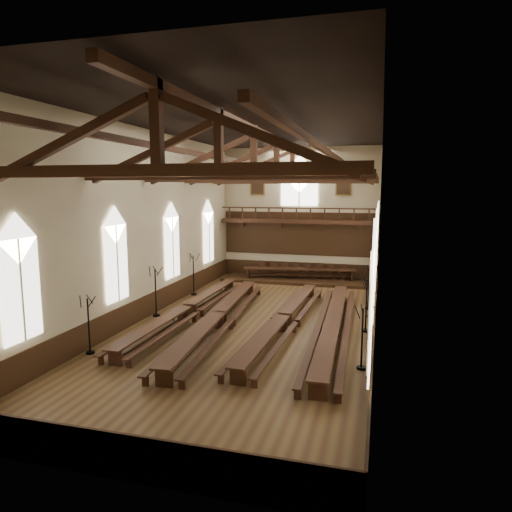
{
  "coord_description": "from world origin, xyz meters",
  "views": [
    {
      "loc": [
        6.05,
        -21.76,
        6.9
      ],
      "look_at": [
        -0.3,
        1.5,
        3.32
      ],
      "focal_mm": 32.0,
      "sensor_mm": 36.0,
      "label": 1
    }
  ],
  "objects_px": {
    "candelabrum_right_near": "(362,350)",
    "candelabrum_right_mid": "(366,315)",
    "candelabrum_left_mid": "(156,301)",
    "candelabrum_left_far": "(194,282)",
    "candelabrum_left_near": "(89,336)",
    "refectory_row_c": "(284,318)",
    "refectory_row_b": "(218,316)",
    "refectory_row_d": "(333,323)",
    "candelabrum_right_far": "(368,296)",
    "high_table": "(299,270)",
    "dais": "(299,280)",
    "refectory_row_a": "(187,309)"
  },
  "relations": [
    {
      "from": "refectory_row_b",
      "to": "high_table",
      "type": "height_order",
      "value": "high_table"
    },
    {
      "from": "refectory_row_b",
      "to": "candelabrum_right_far",
      "type": "height_order",
      "value": "candelabrum_right_far"
    },
    {
      "from": "refectory_row_b",
      "to": "candelabrum_left_far",
      "type": "bearing_deg",
      "value": 122.62
    },
    {
      "from": "candelabrum_right_far",
      "to": "dais",
      "type": "bearing_deg",
      "value": 127.48
    },
    {
      "from": "refectory_row_c",
      "to": "candelabrum_left_near",
      "type": "xyz_separation_m",
      "value": [
        -7.19,
        -5.53,
        0.22
      ]
    },
    {
      "from": "refectory_row_b",
      "to": "refectory_row_d",
      "type": "bearing_deg",
      "value": 3.43
    },
    {
      "from": "refectory_row_c",
      "to": "candelabrum_left_far",
      "type": "distance_m",
      "value": 9.11
    },
    {
      "from": "refectory_row_c",
      "to": "candelabrum_right_far",
      "type": "xyz_separation_m",
      "value": [
        3.91,
        4.95,
        0.23
      ]
    },
    {
      "from": "candelabrum_left_near",
      "to": "candelabrum_left_far",
      "type": "distance_m",
      "value": 11.12
    },
    {
      "from": "refectory_row_a",
      "to": "high_table",
      "type": "distance_m",
      "value": 12.03
    },
    {
      "from": "refectory_row_b",
      "to": "refectory_row_d",
      "type": "height_order",
      "value": "refectory_row_b"
    },
    {
      "from": "refectory_row_b",
      "to": "candelabrum_left_far",
      "type": "height_order",
      "value": "candelabrum_left_far"
    },
    {
      "from": "refectory_row_d",
      "to": "high_table",
      "type": "relative_size",
      "value": 1.78
    },
    {
      "from": "candelabrum_right_near",
      "to": "candelabrum_right_far",
      "type": "distance_m",
      "value": 9.17
    },
    {
      "from": "refectory_row_c",
      "to": "refectory_row_d",
      "type": "height_order",
      "value": "refectory_row_d"
    },
    {
      "from": "candelabrum_left_far",
      "to": "refectory_row_d",
      "type": "bearing_deg",
      "value": -31.28
    },
    {
      "from": "candelabrum_left_mid",
      "to": "refectory_row_a",
      "type": "bearing_deg",
      "value": 0.34
    },
    {
      "from": "dais",
      "to": "candelabrum_right_mid",
      "type": "relative_size",
      "value": 4.21
    },
    {
      "from": "refectory_row_b",
      "to": "candelabrum_left_near",
      "type": "bearing_deg",
      "value": -128.64
    },
    {
      "from": "refectory_row_c",
      "to": "refectory_row_d",
      "type": "relative_size",
      "value": 0.97
    },
    {
      "from": "candelabrum_right_near",
      "to": "candelabrum_right_mid",
      "type": "relative_size",
      "value": 0.94
    },
    {
      "from": "candelabrum_left_near",
      "to": "candelabrum_right_near",
      "type": "bearing_deg",
      "value": 6.71
    },
    {
      "from": "refectory_row_b",
      "to": "candelabrum_left_mid",
      "type": "relative_size",
      "value": 5.46
    },
    {
      "from": "refectory_row_b",
      "to": "candelabrum_left_near",
      "type": "relative_size",
      "value": 5.98
    },
    {
      "from": "candelabrum_right_mid",
      "to": "candelabrum_left_mid",
      "type": "bearing_deg",
      "value": -178.92
    },
    {
      "from": "candelabrum_left_far",
      "to": "candelabrum_left_near",
      "type": "bearing_deg",
      "value": -90.0
    },
    {
      "from": "refectory_row_c",
      "to": "candelabrum_right_far",
      "type": "relative_size",
      "value": 5.65
    },
    {
      "from": "candelabrum_right_mid",
      "to": "candelabrum_right_far",
      "type": "bearing_deg",
      "value": 90.0
    },
    {
      "from": "high_table",
      "to": "candelabrum_right_mid",
      "type": "distance_m",
      "value": 12.27
    },
    {
      "from": "refectory_row_a",
      "to": "refectory_row_b",
      "type": "height_order",
      "value": "refectory_row_b"
    },
    {
      "from": "refectory_row_c",
      "to": "refectory_row_d",
      "type": "bearing_deg",
      "value": -5.83
    },
    {
      "from": "high_table",
      "to": "refectory_row_a",
      "type": "bearing_deg",
      "value": -109.87
    },
    {
      "from": "refectory_row_a",
      "to": "candelabrum_left_near",
      "type": "xyz_separation_m",
      "value": [
        -1.82,
        -5.93,
        0.22
      ]
    },
    {
      "from": "refectory_row_d",
      "to": "candelabrum_right_near",
      "type": "height_order",
      "value": "candelabrum_right_near"
    },
    {
      "from": "refectory_row_d",
      "to": "candelabrum_right_near",
      "type": "xyz_separation_m",
      "value": [
        1.5,
        -3.98,
        0.19
      ]
    },
    {
      "from": "refectory_row_d",
      "to": "candelabrum_left_mid",
      "type": "distance_m",
      "value": 9.63
    },
    {
      "from": "refectory_row_d",
      "to": "candelabrum_left_far",
      "type": "distance_m",
      "value": 11.24
    },
    {
      "from": "refectory_row_d",
      "to": "candelabrum_right_far",
      "type": "relative_size",
      "value": 5.8
    },
    {
      "from": "refectory_row_c",
      "to": "high_table",
      "type": "height_order",
      "value": "high_table"
    },
    {
      "from": "refectory_row_a",
      "to": "candelabrum_right_near",
      "type": "relative_size",
      "value": 5.63
    },
    {
      "from": "refectory_row_a",
      "to": "candelabrum_left_far",
      "type": "bearing_deg",
      "value": 109.36
    },
    {
      "from": "candelabrum_left_near",
      "to": "candelabrum_left_mid",
      "type": "distance_m",
      "value": 5.92
    },
    {
      "from": "candelabrum_right_near",
      "to": "candelabrum_right_mid",
      "type": "distance_m",
      "value": 4.82
    },
    {
      "from": "candelabrum_left_mid",
      "to": "candelabrum_left_far",
      "type": "relative_size",
      "value": 1.0
    },
    {
      "from": "refectory_row_a",
      "to": "high_table",
      "type": "xyz_separation_m",
      "value": [
        4.09,
        11.31,
        0.33
      ]
    },
    {
      "from": "candelabrum_right_mid",
      "to": "refectory_row_a",
      "type": "bearing_deg",
      "value": -178.77
    },
    {
      "from": "candelabrum_right_far",
      "to": "refectory_row_a",
      "type": "bearing_deg",
      "value": -153.88
    },
    {
      "from": "candelabrum_left_near",
      "to": "candelabrum_left_far",
      "type": "xyz_separation_m",
      "value": [
        -0.0,
        11.12,
        0.07
      ]
    },
    {
      "from": "dais",
      "to": "candelabrum_left_far",
      "type": "distance_m",
      "value": 8.55
    },
    {
      "from": "high_table",
      "to": "candelabrum_left_near",
      "type": "bearing_deg",
      "value": -108.93
    }
  ]
}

